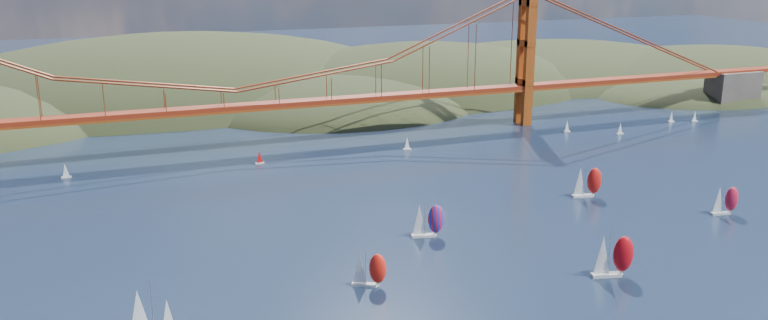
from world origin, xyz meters
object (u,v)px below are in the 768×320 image
at_px(racer_0, 368,269).
at_px(racer_2, 725,200).
at_px(racer_3, 587,182).
at_px(racer_rwb, 427,220).
at_px(racer_1, 612,255).

height_order(racer_0, racer_2, racer_2).
xyz_separation_m(racer_0, racer_3, (81.22, 35.02, 0.64)).
relative_size(racer_3, racer_rwb, 1.04).
xyz_separation_m(racer_0, racer_2, (107.87, 8.61, 0.07)).
bearing_deg(racer_2, racer_3, 145.06).
xyz_separation_m(racer_1, racer_2, (55.21, 23.17, -0.92)).
bearing_deg(racer_0, racer_1, 13.77).
relative_size(racer_0, racer_1, 0.81).
bearing_deg(racer_rwb, racer_1, -38.16).
height_order(racer_0, racer_1, racer_1).
bearing_deg(racer_2, racer_1, -147.43).
relative_size(racer_1, racer_rwb, 1.12).
xyz_separation_m(racer_0, racer_1, (52.66, -14.56, 0.99)).
xyz_separation_m(racer_3, racer_rwb, (-57.35, -12.71, -0.20)).
bearing_deg(racer_0, racer_rwb, 72.28).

